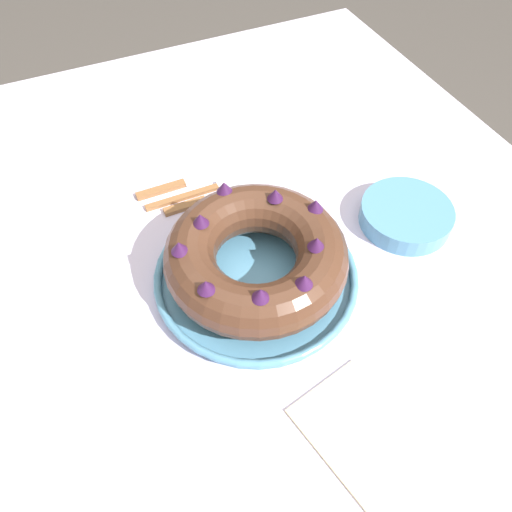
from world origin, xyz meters
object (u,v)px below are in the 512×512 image
Objects in this scene: cake_knife at (204,200)px; napkin at (366,437)px; bundt_cake at (256,256)px; side_bowl at (406,215)px; fork at (204,191)px; serving_knife at (183,183)px; serving_dish at (256,276)px.

cake_knife reaches higher than napkin.
bundt_cake is at bearing -174.73° from napkin.
cake_knife is 0.35m from side_bowl.
fork is 0.94× the size of serving_knife.
cake_knife is (0.06, 0.02, -0.00)m from serving_knife.
fork is at bearing 160.83° from cake_knife.
bundt_cake is 1.44× the size of fork.
serving_knife is 0.06m from cake_knife.
side_bowl reaches higher than cake_knife.
napkin is (0.28, 0.03, -0.01)m from serving_dish.
fork reaches higher than napkin.
cake_knife is (0.02, -0.01, 0.00)m from fork.
cake_knife is 1.10× the size of side_bowl.
bundt_cake is 0.29m from side_bowl.
side_bowl is at bearing 91.94° from bundt_cake.
serving_knife is 0.53m from napkin.
napkin is (0.28, 0.03, -0.06)m from bundt_cake.
serving_dish is 1.15× the size of bundt_cake.
serving_dish is 0.25m from serving_knife.
side_bowl is at bearing 138.10° from napkin.
serving_dish is 0.20m from cake_knife.
bundt_cake is at bearing 4.67° from fork.
serving_knife reaches higher than napkin.
serving_knife is at bearing -159.45° from cake_knife.
serving_knife reaches higher than fork.
bundt_cake is at bearing -88.06° from side_bowl.
fork is 0.35m from side_bowl.
cake_knife is 0.98× the size of napkin.
side_bowl is (0.24, 0.31, 0.01)m from serving_knife.
bundt_cake is 0.20m from cake_knife.
serving_knife is at bearing -173.79° from napkin.
napkin is at bearing -41.90° from side_bowl.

